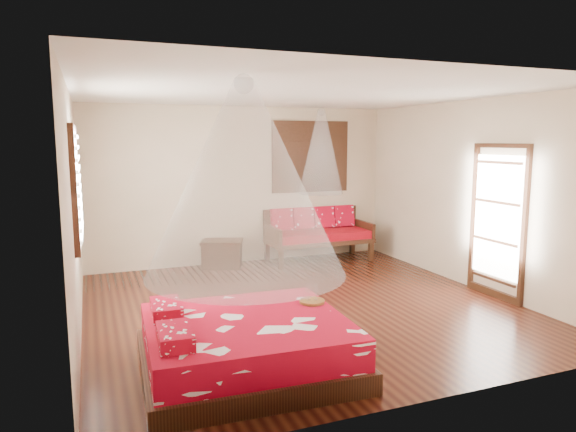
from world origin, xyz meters
The scene contains 10 objects.
room centered at (0.00, 0.00, 1.40)m, with size 5.54×5.54×2.84m.
bed centered at (-1.26, -1.60, 0.25)m, with size 2.05×1.87×0.63m.
daybed centered at (1.32, 2.39, 0.52)m, with size 1.90×0.84×0.97m.
storage_chest centered at (-0.47, 2.45, 0.24)m, with size 0.83×0.73×0.48m.
shutter_panel centered at (1.32, 2.72, 1.90)m, with size 1.52×0.06×1.32m.
window_left centered at (-2.71, 0.20, 1.70)m, with size 0.10×1.74×1.34m.
glazed_door centered at (2.72, -0.60, 1.07)m, with size 0.08×1.02×2.16m.
wine_tray centered at (-0.44, -1.35, 0.56)m, with size 0.27×0.27×0.21m.
mosquito_net_main centered at (-1.24, -1.60, 1.85)m, with size 1.87×1.87×1.80m, color white.
mosquito_net_daybed centered at (1.32, 2.25, 2.00)m, with size 0.80×0.80×1.50m, color white.
Camera 1 is at (-2.58, -6.13, 2.20)m, focal length 32.00 mm.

